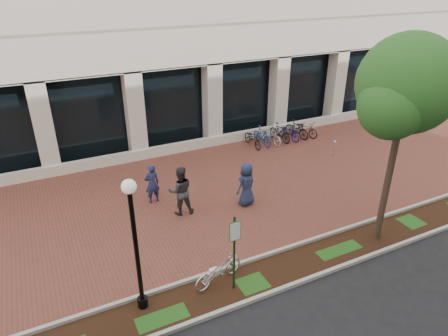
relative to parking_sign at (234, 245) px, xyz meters
name	(u,v)px	position (x,y,z in m)	size (l,w,h in m)	color
ground	(218,191)	(2.02, 5.31, -1.55)	(120.00, 120.00, 0.00)	black
brick_plaza	(218,191)	(2.02, 5.31, -1.54)	(40.00, 9.00, 0.01)	brown
planting_strip	(291,266)	(2.02, 0.06, -1.54)	(40.00, 1.50, 0.01)	black
curb_plaza_side	(278,251)	(2.02, 0.81, -1.49)	(40.00, 0.12, 0.12)	#A1A198
curb_street_side	(306,280)	(2.02, -0.69, -1.49)	(40.00, 0.12, 0.12)	#A1A198
parking_sign	(234,245)	(0.00, 0.00, 0.00)	(0.34, 0.07, 2.44)	#153919
lamppost	(135,240)	(-2.54, 0.48, 0.67)	(0.36, 0.36, 3.91)	black
street_tree	(407,90)	(5.56, 0.04, 3.59)	(3.49, 2.91, 6.79)	#433226
locked_bicycle	(218,270)	(-0.29, 0.44, -1.11)	(0.59, 1.69, 0.89)	silver
pedestrian_left	(152,184)	(-0.64, 5.68, -0.74)	(0.59, 0.39, 1.62)	#202550
pedestrian_mid	(181,191)	(0.07, 4.43, -0.59)	(0.93, 0.72, 1.91)	#2C2C32
pedestrian_right	(246,184)	(2.57, 3.92, -0.67)	(0.86, 0.56, 1.75)	#1C2847
bollard	(334,148)	(8.60, 5.95, -1.12)	(0.12, 0.12, 0.85)	silver
bike_rack_cluster	(280,133)	(7.33, 8.82, -1.09)	(4.12, 1.76, 0.97)	black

